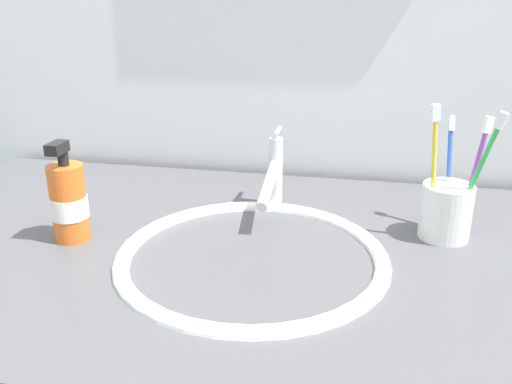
# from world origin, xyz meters

# --- Properties ---
(sink_basin) EXTENTS (0.39, 0.39, 0.12)m
(sink_basin) POSITION_xyz_m (-0.02, -0.03, 0.78)
(sink_basin) COLOR white
(sink_basin) RESTS_ON vanity_counter
(faucet) EXTENTS (0.02, 0.18, 0.13)m
(faucet) POSITION_xyz_m (-0.02, 0.15, 0.89)
(faucet) COLOR silver
(faucet) RESTS_ON sink_basin
(toothbrush_cup) EXTENTS (0.08, 0.08, 0.09)m
(toothbrush_cup) POSITION_xyz_m (0.26, 0.09, 0.87)
(toothbrush_cup) COLOR white
(toothbrush_cup) RESTS_ON vanity_counter
(toothbrush_blue) EXTENTS (0.02, 0.05, 0.17)m
(toothbrush_blue) POSITION_xyz_m (0.26, 0.14, 0.93)
(toothbrush_blue) COLOR blue
(toothbrush_blue) RESTS_ON toothbrush_cup
(toothbrush_green) EXTENTS (0.06, 0.03, 0.20)m
(toothbrush_green) POSITION_xyz_m (0.29, 0.08, 0.94)
(toothbrush_green) COLOR green
(toothbrush_green) RESTS_ON toothbrush_cup
(toothbrush_purple) EXTENTS (0.04, 0.02, 0.18)m
(toothbrush_purple) POSITION_xyz_m (0.29, 0.11, 0.94)
(toothbrush_purple) COLOR purple
(toothbrush_purple) RESTS_ON toothbrush_cup
(toothbrush_yellow) EXTENTS (0.03, 0.01, 0.20)m
(toothbrush_yellow) POSITION_xyz_m (0.23, 0.08, 0.95)
(toothbrush_yellow) COLOR yellow
(toothbrush_yellow) RESTS_ON toothbrush_cup
(soap_dispenser) EXTENTS (0.06, 0.06, 0.16)m
(soap_dispenser) POSITION_xyz_m (-0.30, -0.02, 0.89)
(soap_dispenser) COLOR orange
(soap_dispenser) RESTS_ON vanity_counter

